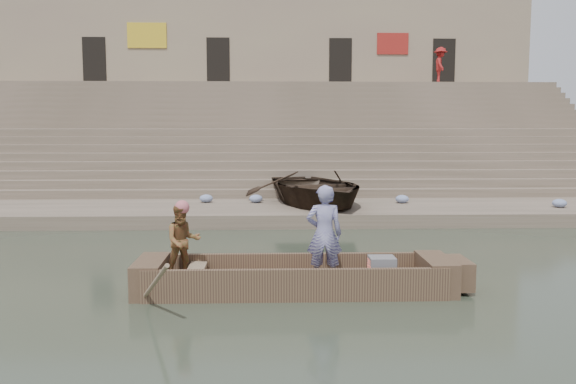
{
  "coord_description": "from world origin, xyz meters",
  "views": [
    {
      "loc": [
        0.84,
        -10.8,
        2.97
      ],
      "look_at": [
        1.3,
        3.12,
        1.4
      ],
      "focal_mm": 37.28,
      "sensor_mm": 36.0,
      "label": 1
    }
  ],
  "objects_px": {
    "beached_rowboat": "(315,188)",
    "main_rowboat": "(294,285)",
    "standing_man": "(324,234)",
    "rowing_man": "(183,241)",
    "pedestrian": "(440,65)",
    "television": "(381,268)"
  },
  "relations": [
    {
      "from": "standing_man",
      "to": "rowing_man",
      "type": "height_order",
      "value": "standing_man"
    },
    {
      "from": "standing_man",
      "to": "rowing_man",
      "type": "bearing_deg",
      "value": -6.67
    },
    {
      "from": "standing_man",
      "to": "rowing_man",
      "type": "relative_size",
      "value": 1.28
    },
    {
      "from": "standing_man",
      "to": "beached_rowboat",
      "type": "height_order",
      "value": "standing_man"
    },
    {
      "from": "rowing_man",
      "to": "television",
      "type": "distance_m",
      "value": 3.59
    },
    {
      "from": "beached_rowboat",
      "to": "main_rowboat",
      "type": "bearing_deg",
      "value": -112.26
    },
    {
      "from": "main_rowboat",
      "to": "rowing_man",
      "type": "height_order",
      "value": "rowing_man"
    },
    {
      "from": "main_rowboat",
      "to": "standing_man",
      "type": "height_order",
      "value": "standing_man"
    },
    {
      "from": "pedestrian",
      "to": "beached_rowboat",
      "type": "bearing_deg",
      "value": 158.2
    },
    {
      "from": "main_rowboat",
      "to": "standing_man",
      "type": "distance_m",
      "value": 1.11
    },
    {
      "from": "main_rowboat",
      "to": "standing_man",
      "type": "relative_size",
      "value": 2.91
    },
    {
      "from": "television",
      "to": "pedestrian",
      "type": "relative_size",
      "value": 0.24
    },
    {
      "from": "main_rowboat",
      "to": "beached_rowboat",
      "type": "height_order",
      "value": "beached_rowboat"
    },
    {
      "from": "standing_man",
      "to": "pedestrian",
      "type": "height_order",
      "value": "pedestrian"
    },
    {
      "from": "standing_man",
      "to": "pedestrian",
      "type": "relative_size",
      "value": 0.9
    },
    {
      "from": "rowing_man",
      "to": "pedestrian",
      "type": "bearing_deg",
      "value": 44.42
    },
    {
      "from": "television",
      "to": "beached_rowboat",
      "type": "bearing_deg",
      "value": 93.29
    },
    {
      "from": "rowing_man",
      "to": "pedestrian",
      "type": "xyz_separation_m",
      "value": [
        10.82,
        21.79,
        5.26
      ]
    },
    {
      "from": "television",
      "to": "beached_rowboat",
      "type": "relative_size",
      "value": 0.09
    },
    {
      "from": "rowing_man",
      "to": "beached_rowboat",
      "type": "xyz_separation_m",
      "value": [
        3.06,
        8.5,
        0.06
      ]
    },
    {
      "from": "standing_man",
      "to": "television",
      "type": "xyz_separation_m",
      "value": [
        1.05,
        0.19,
        -0.66
      ]
    },
    {
      "from": "main_rowboat",
      "to": "television",
      "type": "distance_m",
      "value": 1.59
    }
  ]
}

